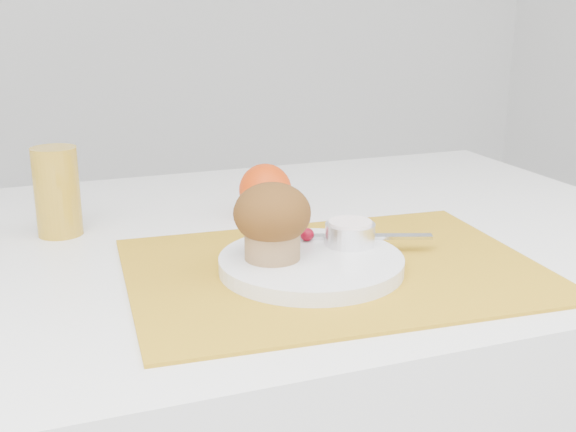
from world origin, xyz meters
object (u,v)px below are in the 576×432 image
object	(u,v)px
orange	(265,190)
juice_glass	(57,192)
plate	(311,263)
muffin	(272,220)

from	to	relation	value
orange	juice_glass	bearing A→B (deg)	177.81
orange	juice_glass	xyz separation A→B (m)	(-0.30, 0.01, 0.02)
plate	juice_glass	distance (m)	0.38
plate	orange	world-z (taller)	orange
plate	muffin	xyz separation A→B (m)	(-0.05, 0.01, 0.06)
juice_glass	muffin	bearing A→B (deg)	-48.02
plate	juice_glass	world-z (taller)	juice_glass
orange	juice_glass	world-z (taller)	juice_glass
plate	orange	xyz separation A→B (m)	(0.03, 0.25, 0.03)
plate	muffin	bearing A→B (deg)	166.99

